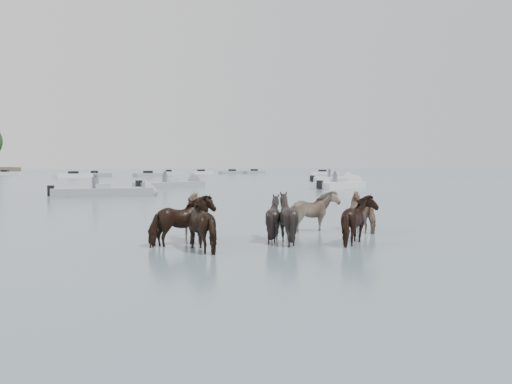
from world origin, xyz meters
TOP-DOWN VIEW (x-y plane):
  - ground at (0.00, 0.00)m, footprint 400.00×400.00m
  - pony_herd at (1.51, 2.12)m, footprint 6.77×3.76m
  - swimming_pony at (4.50, 13.37)m, footprint 0.72×0.44m
  - motorboat_b at (3.00, 21.38)m, footprint 6.14×2.80m
  - motorboat_c at (9.93, 29.72)m, footprint 6.34×3.54m
  - motorboat_d at (20.82, 23.32)m, footprint 6.09×3.67m
  - motorboat_e at (30.16, 35.84)m, footprint 5.76×1.67m

SIDE VIEW (x-z plane):
  - ground at x=0.00m, z-range 0.00..0.00m
  - swimming_pony at x=4.50m, z-range -0.12..0.32m
  - motorboat_c at x=9.93m, z-range -0.74..1.18m
  - motorboat_d at x=20.82m, z-range -0.74..1.18m
  - motorboat_b at x=3.00m, z-range -0.74..1.18m
  - motorboat_e at x=30.16m, z-range -0.73..1.19m
  - pony_herd at x=1.51m, z-range -0.16..1.13m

